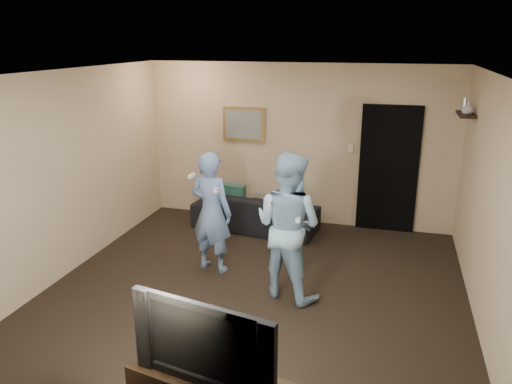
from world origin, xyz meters
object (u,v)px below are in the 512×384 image
(wii_player_left, at_px, (211,212))
(television, at_px, (210,337))
(sofa, at_px, (255,212))
(wii_player_right, at_px, (288,226))

(wii_player_left, bearing_deg, television, -69.63)
(sofa, relative_size, wii_player_right, 1.12)
(wii_player_left, bearing_deg, sofa, 84.37)
(television, xyz_separation_m, wii_player_right, (0.10, 2.29, 0.05))
(television, bearing_deg, wii_player_right, 98.68)
(sofa, bearing_deg, television, 107.94)
(sofa, height_order, wii_player_right, wii_player_right)
(television, relative_size, wii_player_right, 0.67)
(television, bearing_deg, wii_player_left, 121.53)
(wii_player_right, bearing_deg, television, -92.49)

